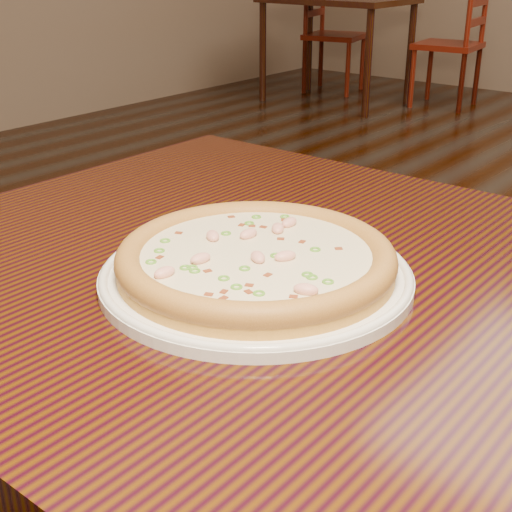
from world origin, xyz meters
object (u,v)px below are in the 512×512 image
Objects in this scene: chair_b at (456,45)px; chair_a at (328,35)px; hero_table at (371,378)px; pizza at (256,259)px; plate at (256,274)px; bg_table_left at (338,11)px.

chair_a is at bearing -177.99° from chair_b.
hero_table is 4.02× the size of pizza.
chair_a is 1.00× the size of chair_b.
pizza is (-0.00, -0.00, 0.02)m from plate.
chair_b reaches higher than pizza.
bg_table_left is 1.05× the size of chair_b.
chair_b is at bearing 111.55° from pizza.
hero_table and bg_table_left have the same top height.
hero_table is at bearing -66.88° from chair_b.
chair_a reaches higher than pizza.
bg_table_left is (-2.50, 4.03, -0.12)m from pizza.
chair_b is (-1.75, 4.42, -0.34)m from pizza.
bg_table_left is at bearing 123.34° from hero_table.
plate reaches higher than bg_table_left.
pizza reaches higher than plate.
pizza reaches higher than hero_table.
bg_table_left is 0.51m from chair_a.
hero_table is at bearing 22.65° from pizza.
chair_b reaches higher than plate.
chair_b is (1.06, 0.04, 0.00)m from chair_a.
chair_a reaches higher than bg_table_left.
hero_table is 0.18m from pizza.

